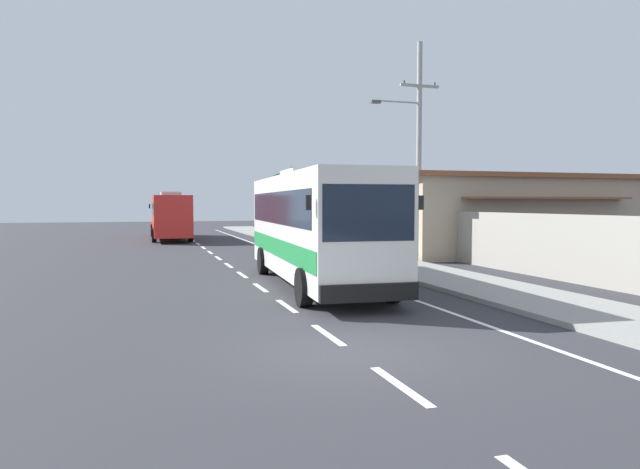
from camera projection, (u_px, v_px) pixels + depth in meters
name	position (u px, v px, depth m)	size (l,w,h in m)	color
ground_plane	(349.00, 349.00, 10.90)	(160.00, 160.00, 0.00)	#303035
sidewalk_kerb	(424.00, 272.00, 22.45)	(3.20, 90.00, 0.14)	gray
lane_markings	(283.00, 266.00, 25.38)	(3.87, 71.00, 0.01)	white
boundary_wall	(457.00, 236.00, 27.33)	(0.24, 60.00, 2.37)	#9E998E
coach_bus_foreground	(314.00, 224.00, 19.47)	(3.44, 11.55, 3.95)	silver
coach_bus_far_lane	(170.00, 215.00, 44.25)	(3.04, 11.95, 3.58)	red
motorcycle_beside_bus	(304.00, 245.00, 29.59)	(0.56, 1.96, 1.54)	black
pedestrian_near_kerb	(357.00, 236.00, 30.42)	(0.36, 0.36, 1.67)	red
utility_pole_mid	(417.00, 147.00, 26.81)	(3.38, 0.24, 10.17)	#9E9E99
palm_nearest	(342.00, 190.00, 35.59)	(3.15, 3.16, 4.85)	brown
palm_second	(292.00, 184.00, 49.43)	(3.94, 3.72, 5.88)	brown
roadside_building	(494.00, 214.00, 32.52)	(14.10, 9.45, 4.26)	tan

